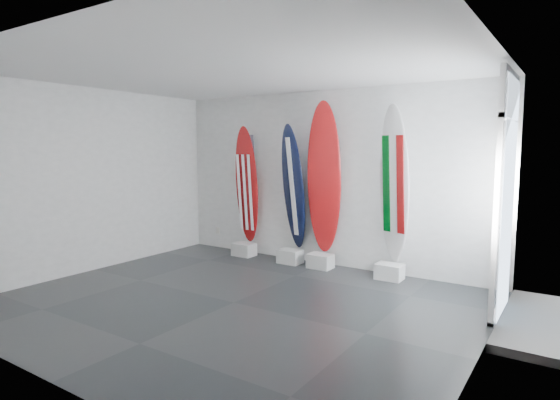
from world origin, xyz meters
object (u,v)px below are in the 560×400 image
Objects in this scene: surfboard_usa at (247,185)px; surfboard_navy at (293,187)px; surfboard_swiss at (324,178)px; surfboard_italy at (394,185)px.

surfboard_navy reaches higher than surfboard_usa.
surfboard_usa is 0.99× the size of surfboard_navy.
surfboard_italy is at bearing -14.50° from surfboard_swiss.
surfboard_navy is 0.86× the size of surfboard_swiss.
surfboard_swiss is at bearing -161.48° from surfboard_italy.
surfboard_usa is 0.86× the size of surfboard_swiss.
surfboard_italy is at bearing -1.72° from surfboard_usa.
surfboard_swiss is (1.64, 0.00, 0.18)m from surfboard_usa.
surfboard_usa is 1.03m from surfboard_navy.
surfboard_usa is 1.65m from surfboard_swiss.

